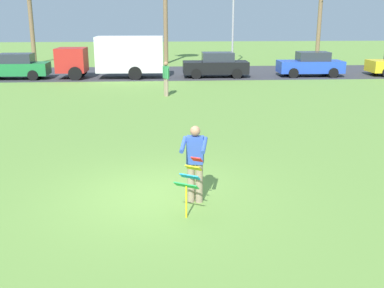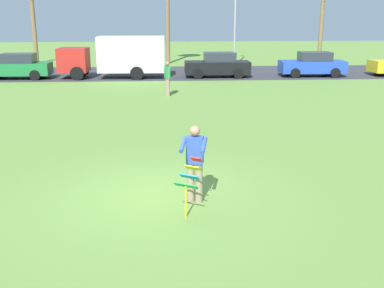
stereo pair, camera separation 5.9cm
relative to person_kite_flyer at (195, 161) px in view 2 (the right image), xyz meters
name	(u,v)px [view 2 (the right image)]	position (x,y,z in m)	size (l,w,h in m)	color
ground_plane	(156,195)	(-0.87, 0.46, -0.95)	(120.00, 120.00, 0.00)	olive
road_strip	(160,73)	(-0.87, 23.07, -0.95)	(120.00, 8.00, 0.01)	#38383D
person_kite_flyer	(195,161)	(0.00, 0.00, 0.00)	(0.63, 0.72, 1.73)	gray
kite_held	(189,179)	(-0.15, -0.65, -0.16)	(0.63, 0.73, 1.17)	red
parked_car_green	(17,67)	(-9.87, 20.67, -0.18)	(4.21, 1.86, 1.60)	#1E7238
parked_truck_red_cab	(119,56)	(-3.44, 20.67, 0.46)	(6.74, 2.21, 2.62)	#B2231E
parked_car_black	(218,65)	(2.91, 20.67, -0.18)	(4.22, 1.87, 1.60)	black
parked_car_blue	(313,65)	(9.20, 20.67, -0.18)	(4.24, 1.91, 1.60)	#2347B7
streetlight_pole	(235,14)	(5.12, 28.21, 3.05)	(0.24, 1.65, 7.00)	#9E9EA3
person_walker_near	(167,77)	(-0.43, 13.72, -0.02)	(0.33, 0.54, 1.73)	gray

